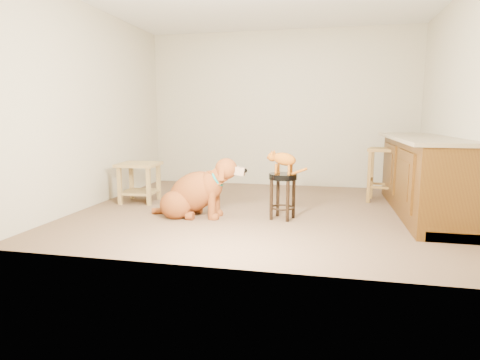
% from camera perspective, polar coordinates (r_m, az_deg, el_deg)
% --- Properties ---
extents(floor, '(4.50, 4.00, 0.01)m').
position_cam_1_polar(floor, '(5.10, 3.02, -4.37)').
color(floor, brown).
rests_on(floor, ground).
extents(room_shell, '(4.54, 4.04, 2.62)m').
position_cam_1_polar(room_shell, '(4.99, 3.19, 14.71)').
color(room_shell, '#B5AD91').
rests_on(room_shell, ground).
extents(cabinet_run, '(0.70, 2.56, 0.94)m').
position_cam_1_polar(cabinet_run, '(5.38, 24.51, 0.29)').
color(cabinet_run, '#4E2F0E').
rests_on(cabinet_run, ground).
extents(padded_stool, '(0.34, 0.34, 0.53)m').
position_cam_1_polar(padded_stool, '(4.64, 6.10, -0.98)').
color(padded_stool, black).
rests_on(padded_stool, ground).
extents(wood_stool, '(0.48, 0.48, 0.75)m').
position_cam_1_polar(wood_stool, '(5.93, 19.63, 0.82)').
color(wood_stool, brown).
rests_on(wood_stool, ground).
extents(side_table, '(0.57, 0.57, 0.55)m').
position_cam_1_polar(side_table, '(5.73, -14.11, 0.51)').
color(side_table, olive).
rests_on(side_table, ground).
extents(golden_retriever, '(1.20, 0.58, 0.76)m').
position_cam_1_polar(golden_retriever, '(4.77, -6.43, -1.87)').
color(golden_retriever, brown).
rests_on(golden_retriever, ground).
extents(tabby_kitten, '(0.48, 0.21, 0.30)m').
position_cam_1_polar(tabby_kitten, '(4.61, 6.05, 2.89)').
color(tabby_kitten, '#8C460E').
rests_on(tabby_kitten, padded_stool).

